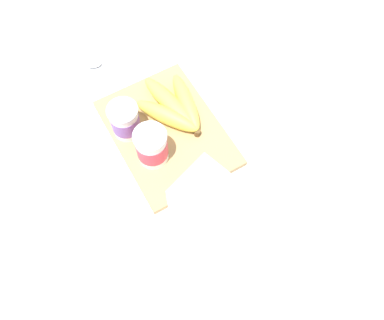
# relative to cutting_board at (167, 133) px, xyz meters

# --- Properties ---
(ground_plane) EXTENTS (2.40, 2.40, 0.00)m
(ground_plane) POSITION_rel_cutting_board_xyz_m (0.00, 0.00, -0.01)
(ground_plane) COLOR silver
(cutting_board) EXTENTS (0.30, 0.22, 0.02)m
(cutting_board) POSITION_rel_cutting_board_xyz_m (0.00, 0.00, 0.00)
(cutting_board) COLOR tan
(cutting_board) RESTS_ON ground_plane
(cereal_box) EXTENTS (0.22, 0.14, 0.29)m
(cereal_box) POSITION_rel_cutting_board_xyz_m (-0.31, 0.04, 0.14)
(cereal_box) COLOR white
(cereal_box) RESTS_ON ground_plane
(yogurt_cup_front) EXTENTS (0.07, 0.07, 0.09)m
(yogurt_cup_front) POSITION_rel_cutting_board_xyz_m (-0.04, 0.05, 0.05)
(yogurt_cup_front) COLOR white
(yogurt_cup_front) RESTS_ON cutting_board
(yogurt_cup_back) EXTENTS (0.06, 0.06, 0.08)m
(yogurt_cup_back) POSITION_rel_cutting_board_xyz_m (0.04, 0.07, 0.05)
(yogurt_cup_back) COLOR white
(yogurt_cup_back) RESTS_ON cutting_board
(banana_bunch) EXTENTS (0.19, 0.14, 0.04)m
(banana_bunch) POSITION_rel_cutting_board_xyz_m (0.04, -0.04, 0.03)
(banana_bunch) COLOR #EADF4B
(banana_bunch) RESTS_ON cutting_board
(spoon) EXTENTS (0.05, 0.13, 0.01)m
(spoon) POSITION_rel_cutting_board_xyz_m (0.25, 0.04, -0.00)
(spoon) COLOR silver
(spoon) RESTS_ON ground_plane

